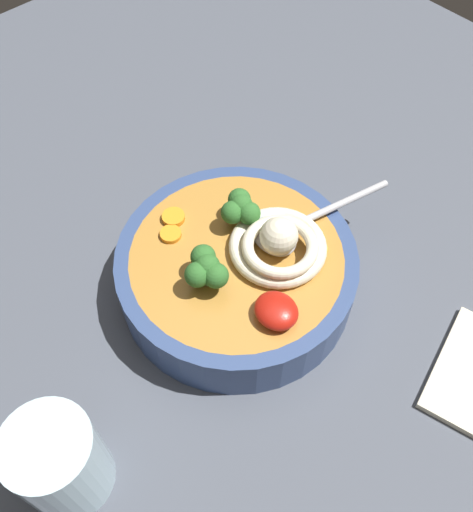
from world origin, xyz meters
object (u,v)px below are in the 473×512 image
(soup_spoon, at_px, (285,230))
(drinking_glass, at_px, (60,462))
(soup_bowl, at_px, (236,271))
(noodle_pile, at_px, (279,244))

(soup_spoon, height_order, drinking_glass, drinking_glass)
(soup_bowl, height_order, soup_spoon, soup_spoon)
(soup_bowl, xyz_separation_m, soup_spoon, (0.01, 0.06, 0.04))
(soup_spoon, bearing_deg, noodle_pile, -137.42)
(noodle_pile, bearing_deg, drinking_glass, -84.82)
(soup_bowl, height_order, drinking_glass, drinking_glass)
(soup_bowl, relative_size, soup_spoon, 1.48)
(soup_bowl, xyz_separation_m, drinking_glass, (0.05, -0.25, 0.02))
(soup_bowl, bearing_deg, soup_spoon, 76.96)
(noodle_pile, distance_m, soup_spoon, 0.03)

